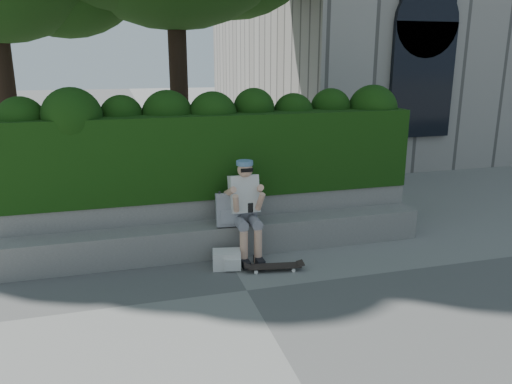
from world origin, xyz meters
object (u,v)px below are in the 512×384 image
object	(u,v)px
skateboard	(274,266)
backpack_plaid	(227,210)
backpack_ground	(227,259)
person	(245,205)

from	to	relation	value
skateboard	backpack_plaid	world-z (taller)	backpack_plaid
backpack_ground	person	bearing A→B (deg)	55.40
backpack_plaid	backpack_ground	xyz separation A→B (m)	(-0.11, -0.42, -0.56)
person	backpack_plaid	world-z (taller)	person
backpack_plaid	person	bearing A→B (deg)	-12.62
person	skateboard	world-z (taller)	person
backpack_ground	skateboard	bearing A→B (deg)	-13.60
skateboard	backpack_ground	world-z (taller)	backpack_ground
person	skateboard	bearing A→B (deg)	-68.93
backpack_ground	backpack_plaid	bearing A→B (deg)	86.01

